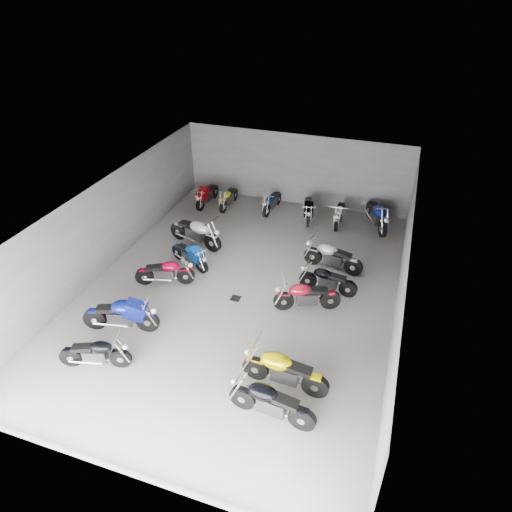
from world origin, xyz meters
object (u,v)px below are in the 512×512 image
at_px(motorcycle_left_d, 165,272).
at_px(motorcycle_right_b, 284,371).
at_px(motorcycle_back_b, 228,197).
at_px(motorcycle_back_c, 272,202).
at_px(drain_grate, 236,298).
at_px(motorcycle_left_a, 96,353).
at_px(motorcycle_back_a, 207,195).
at_px(motorcycle_back_f, 377,215).
at_px(motorcycle_back_d, 308,209).
at_px(motorcycle_right_e, 327,280).
at_px(motorcycle_left_b, 121,315).
at_px(motorcycle_right_a, 271,402).
at_px(motorcycle_left_e, 190,255).
at_px(motorcycle_right_d, 306,296).
at_px(motorcycle_right_f, 332,257).
at_px(motorcycle_back_e, 339,214).
at_px(motorcycle_left_f, 196,232).

relative_size(motorcycle_left_d, motorcycle_right_b, 0.84).
height_order(motorcycle_back_b, motorcycle_back_c, motorcycle_back_b).
xyz_separation_m(drain_grate, motorcycle_left_a, (-2.50, -3.98, 0.47)).
bearing_deg(drain_grate, motorcycle_back_a, 121.36).
xyz_separation_m(motorcycle_left_d, motorcycle_back_f, (6.35, 6.33, 0.07)).
bearing_deg(motorcycle_back_b, motorcycle_back_d, -179.68).
xyz_separation_m(motorcycle_back_b, motorcycle_back_f, (6.49, 0.21, 0.10)).
xyz_separation_m(motorcycle_right_e, motorcycle_back_c, (-3.46, 5.02, -0.02)).
distance_m(motorcycle_left_b, motorcycle_back_a, 8.58).
height_order(motorcycle_right_b, motorcycle_right_e, motorcycle_right_b).
relative_size(motorcycle_left_a, motorcycle_right_a, 0.87).
height_order(motorcycle_left_e, motorcycle_right_d, motorcycle_right_d).
relative_size(motorcycle_right_b, motorcycle_back_d, 1.15).
bearing_deg(motorcycle_back_b, motorcycle_left_b, 90.54).
relative_size(motorcycle_left_a, motorcycle_back_a, 0.96).
distance_m(motorcycle_right_f, motorcycle_back_e, 3.46).
bearing_deg(motorcycle_right_a, motorcycle_left_a, 93.83).
xyz_separation_m(motorcycle_right_a, motorcycle_back_c, (-3.17, 10.42, -0.08)).
height_order(drain_grate, motorcycle_back_a, motorcycle_back_a).
distance_m(motorcycle_right_b, motorcycle_right_d, 3.27).
distance_m(motorcycle_left_f, motorcycle_back_f, 7.43).
bearing_deg(motorcycle_right_d, motorcycle_back_e, -21.25).
height_order(motorcycle_right_a, motorcycle_back_e, motorcycle_right_a).
height_order(motorcycle_left_f, motorcycle_right_f, motorcycle_left_f).
xyz_separation_m(motorcycle_left_f, motorcycle_back_c, (1.92, 3.71, -0.12)).
bearing_deg(motorcycle_back_a, drain_grate, 123.94).
bearing_deg(motorcycle_right_e, motorcycle_left_f, 78.92).
height_order(motorcycle_left_b, motorcycle_back_f, motorcycle_back_f).
bearing_deg(motorcycle_back_f, motorcycle_back_b, -22.17).
height_order(motorcycle_left_f, motorcycle_back_f, motorcycle_left_f).
height_order(motorcycle_left_d, motorcycle_right_d, motorcycle_right_d).
bearing_deg(motorcycle_left_b, motorcycle_right_f, 119.85).
bearing_deg(motorcycle_back_c, motorcycle_right_e, 129.72).
distance_m(motorcycle_left_b, motorcycle_right_e, 6.61).
xyz_separation_m(motorcycle_left_d, motorcycle_right_d, (4.84, 0.23, 0.03)).
bearing_deg(drain_grate, motorcycle_back_f, 59.00).
height_order(motorcycle_right_b, motorcycle_back_d, motorcycle_right_b).
relative_size(motorcycle_right_f, motorcycle_back_e, 1.11).
bearing_deg(drain_grate, motorcycle_left_a, -122.18).
bearing_deg(motorcycle_right_f, drain_grate, 144.41).
distance_m(motorcycle_left_f, motorcycle_back_b, 3.48).
bearing_deg(motorcycle_right_e, motorcycle_right_a, 179.50).
relative_size(motorcycle_left_e, motorcycle_left_f, 0.75).
bearing_deg(motorcycle_back_b, motorcycle_left_a, 91.36).
bearing_deg(motorcycle_left_e, motorcycle_left_b, 18.41).
height_order(motorcycle_left_d, motorcycle_back_d, motorcycle_back_d).
bearing_deg(motorcycle_right_f, motorcycle_back_d, 34.84).
distance_m(motorcycle_left_f, motorcycle_right_f, 5.29).
relative_size(motorcycle_left_b, motorcycle_right_a, 1.02).
height_order(motorcycle_right_a, motorcycle_right_f, motorcycle_right_a).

